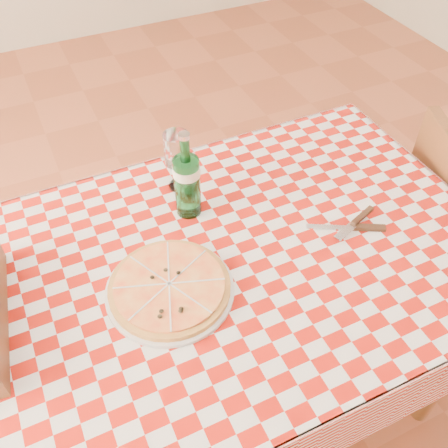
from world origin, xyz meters
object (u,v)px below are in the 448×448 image
object	(u,v)px
wine_glass	(178,161)
dining_table	(240,278)
water_bottle	(187,175)
pizza_plate	(169,287)

from	to	relation	value
wine_glass	dining_table	bearing A→B (deg)	-81.58
wine_glass	water_bottle	bearing A→B (deg)	-97.90
dining_table	wine_glass	size ratio (longest dim) A/B	6.76
dining_table	pizza_plate	distance (m)	0.24
pizza_plate	water_bottle	size ratio (longest dim) A/B	1.19
water_bottle	wine_glass	bearing A→B (deg)	82.10
pizza_plate	water_bottle	bearing A→B (deg)	58.38
dining_table	pizza_plate	xyz separation A→B (m)	(-0.20, -0.03, 0.12)
pizza_plate	water_bottle	distance (m)	0.29
dining_table	pizza_plate	world-z (taller)	pizza_plate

